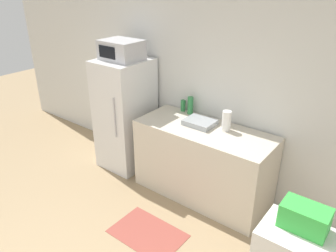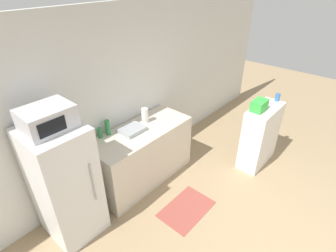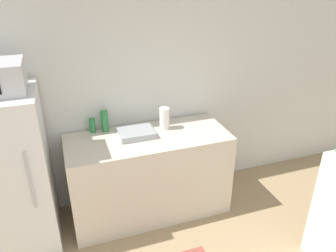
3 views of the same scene
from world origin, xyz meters
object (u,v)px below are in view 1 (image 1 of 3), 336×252
object	(u,v)px
microwave	(121,50)
bottle_tall	(190,105)
paper_towel_roll	(226,121)
refrigerator	(125,114)
bottle_short	(183,106)
basket	(305,218)

from	to	relation	value
microwave	bottle_tall	xyz separation A→B (m)	(0.88, 0.28, -0.62)
microwave	paper_towel_roll	size ratio (longest dim) A/B	2.16
refrigerator	bottle_tall	world-z (taller)	refrigerator
refrigerator	bottle_short	world-z (taller)	refrigerator
microwave	paper_towel_roll	bearing A→B (deg)	5.18
refrigerator	bottle_short	bearing A→B (deg)	21.59
microwave	paper_towel_roll	distance (m)	1.60
bottle_tall	refrigerator	bearing A→B (deg)	-162.30
refrigerator	paper_towel_roll	size ratio (longest dim) A/B	6.55
bottle_short	paper_towel_roll	world-z (taller)	paper_towel_roll
refrigerator	microwave	xyz separation A→B (m)	(-0.00, -0.00, 0.88)
bottle_short	paper_towel_roll	bearing A→B (deg)	-13.17
paper_towel_roll	bottle_short	bearing A→B (deg)	166.83
refrigerator	bottle_short	size ratio (longest dim) A/B	10.35
bottle_tall	paper_towel_roll	distance (m)	0.61
bottle_tall	bottle_short	world-z (taller)	bottle_tall
bottle_short	paper_towel_roll	distance (m)	0.73
paper_towel_roll	basket	bearing A→B (deg)	-45.79
refrigerator	paper_towel_roll	bearing A→B (deg)	5.13
bottle_tall	basket	xyz separation A→B (m)	(1.81, -1.40, 0.13)
microwave	bottle_short	size ratio (longest dim) A/B	3.41
refrigerator	bottle_tall	size ratio (longest dim) A/B	6.79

